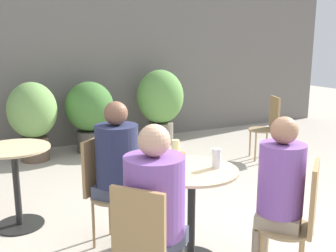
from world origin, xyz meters
name	(u,v)px	position (x,y,z in m)	size (l,w,h in m)	color
storefront_wall	(83,53)	(0.00, 4.15, 1.50)	(10.00, 0.06, 3.00)	slate
cafe_table_near	(192,197)	(-0.23, 0.21, 0.54)	(0.69, 0.69, 0.76)	black
cafe_table_far	(16,172)	(-1.36, 1.46, 0.52)	(0.64, 0.64, 0.76)	black
bistro_chair_0	(104,183)	(-0.73, 0.81, 0.54)	(0.44, 0.45, 0.91)	#997F56
bistro_chair_1	(145,245)	(-0.82, -0.29, 0.54)	(0.45, 0.44, 0.91)	#997F56
bistro_chair_2	(299,215)	(0.27, -0.39, 0.54)	(0.44, 0.45, 0.91)	#997F56
bistro_chair_4	(269,122)	(2.14, 2.12, 0.54)	(0.43, 0.42, 0.91)	#997F56
seated_person_0	(119,164)	(-0.63, 0.69, 0.72)	(0.44, 0.44, 1.23)	#42475B
seated_person_1	(156,206)	(-0.71, -0.19, 0.72)	(0.47, 0.46, 1.23)	#42475B
seated_person_2	(279,187)	(0.18, -0.27, 0.72)	(0.39, 0.39, 1.21)	gray
beer_glass_0	(216,158)	(-0.05, 0.16, 0.83)	(0.07, 0.07, 0.15)	silver
beer_glass_1	(176,152)	(-0.27, 0.39, 0.85)	(0.06, 0.06, 0.19)	beige
beer_glass_2	(181,165)	(-0.38, 0.10, 0.85)	(0.06, 0.06, 0.17)	#B28433
potted_plant_0	(33,115)	(-0.92, 3.52, 0.67)	(0.69, 0.69, 1.13)	brown
potted_plant_1	(90,111)	(-0.07, 3.61, 0.64)	(0.73, 0.73, 1.09)	#47423D
potted_plant_2	(160,101)	(1.09, 3.56, 0.72)	(0.77, 0.77, 1.23)	slate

